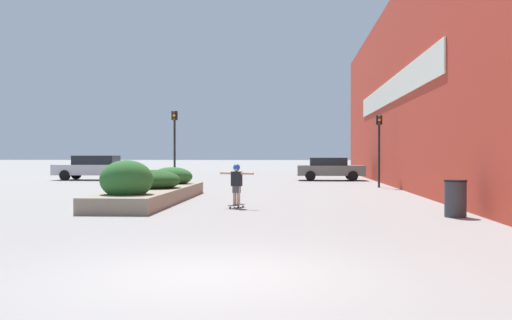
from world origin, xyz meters
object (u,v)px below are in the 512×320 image
at_px(trash_bin, 455,198).
at_px(car_center_left, 496,168).
at_px(skateboarder, 237,180).
at_px(car_leftmost, 330,168).
at_px(car_center_right, 94,167).
at_px(traffic_light_right, 379,138).
at_px(traffic_light_left, 175,136).
at_px(skateboard, 237,206).

distance_m(trash_bin, car_center_left, 21.57).
xyz_separation_m(skateboarder, car_leftmost, (3.95, 18.60, -0.10)).
distance_m(skateboarder, car_center_right, 21.20).
xyz_separation_m(trash_bin, car_center_right, (-16.95, 20.23, 0.32)).
bearing_deg(skateboarder, trash_bin, 4.46).
bearing_deg(traffic_light_right, traffic_light_left, 178.93).
xyz_separation_m(skateboard, car_center_right, (-10.99, 18.13, 0.74)).
xyz_separation_m(car_center_left, traffic_light_right, (-7.95, -6.85, 1.59)).
bearing_deg(car_leftmost, traffic_light_right, 14.62).
height_order(skateboard, trash_bin, trash_bin).
bearing_deg(traffic_light_right, skateboard, -117.95).
bearing_deg(skateboarder, traffic_light_left, 134.93).
distance_m(skateboarder, trash_bin, 6.33).
relative_size(car_center_left, car_center_right, 0.95).
bearing_deg(car_center_right, car_leftmost, -88.21).
relative_size(skateboard, trash_bin, 0.77).
height_order(car_center_left, car_center_right, car_center_left).
relative_size(skateboard, car_center_right, 0.16).
distance_m(trash_bin, car_leftmost, 20.80).
relative_size(trash_bin, car_center_right, 0.20).
xyz_separation_m(skateboard, traffic_light_right, (5.90, 11.12, 2.34)).
relative_size(car_leftmost, car_center_left, 0.91).
relative_size(car_leftmost, traffic_light_right, 1.17).
xyz_separation_m(skateboarder, car_center_left, (13.85, 17.96, -0.03)).
xyz_separation_m(skateboard, trash_bin, (5.96, -2.10, 0.42)).
distance_m(skateboard, car_center_right, 21.21).
relative_size(skateboard, traffic_light_left, 0.20).
bearing_deg(traffic_light_right, skateboarder, -117.95).
bearing_deg(traffic_light_left, car_center_left, 20.09).
relative_size(trash_bin, car_leftmost, 0.23).
distance_m(skateboard, traffic_light_left, 12.37).
bearing_deg(trash_bin, car_leftmost, 95.55).
height_order(car_center_right, traffic_light_left, traffic_light_left).
xyz_separation_m(traffic_light_left, traffic_light_right, (10.24, -0.19, -0.17)).
xyz_separation_m(trash_bin, traffic_light_left, (-10.30, 13.41, 2.09)).
bearing_deg(skateboard, car_center_right, 145.14).
relative_size(skateboarder, car_leftmost, 0.30).
xyz_separation_m(skateboard, traffic_light_left, (-4.35, 11.31, 2.51)).
bearing_deg(traffic_light_left, car_center_right, 134.25).
relative_size(skateboard, skateboarder, 0.60).
height_order(skateboard, car_center_right, car_center_right).
distance_m(trash_bin, traffic_light_right, 13.36).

